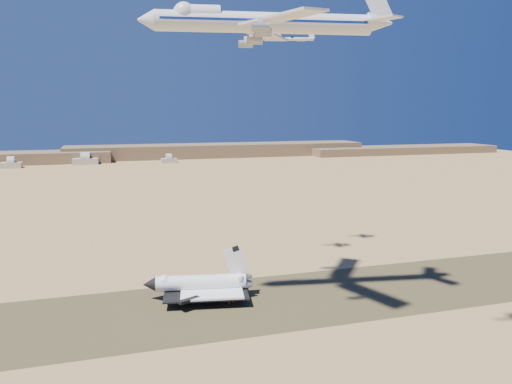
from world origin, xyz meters
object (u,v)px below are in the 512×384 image
object	(u,v)px
shuttle	(200,284)
crew_a	(229,303)
carrier_747	(257,22)
chase_jet_d	(298,39)
crew_b	(228,300)
chase_jet_c	(263,37)
crew_c	(233,302)

from	to	relation	value
shuttle	crew_a	size ratio (longest dim) A/B	22.57
carrier_747	crew_a	world-z (taller)	carrier_747
carrier_747	crew_a	distance (m)	90.96
shuttle	chase_jet_d	bearing A→B (deg)	48.73
crew_a	chase_jet_d	size ratio (longest dim) A/B	0.11
crew_b	chase_jet_c	distance (m)	103.32
crew_c	chase_jet_c	size ratio (longest dim) A/B	0.11
chase_jet_d	crew_a	bearing A→B (deg)	-114.03
crew_b	chase_jet_d	distance (m)	115.43
shuttle	chase_jet_c	size ratio (longest dim) A/B	2.53
crew_c	chase_jet_d	distance (m)	115.95
shuttle	crew_c	distance (m)	14.04
carrier_747	crew_b	size ratio (longest dim) A/B	44.30
crew_b	chase_jet_d	xyz separation A→B (m)	(43.94, 49.13, 94.76)
shuttle	carrier_747	distance (m)	89.34
carrier_747	crew_b	world-z (taller)	carrier_747
crew_b	chase_jet_c	bearing A→B (deg)	-48.48
crew_b	crew_a	bearing A→B (deg)	155.75
shuttle	crew_c	bearing A→B (deg)	-34.38
crew_c	chase_jet_c	world-z (taller)	chase_jet_c
chase_jet_c	crew_a	bearing A→B (deg)	-108.26
shuttle	chase_jet_c	bearing A→B (deg)	52.52
chase_jet_c	chase_jet_d	size ratio (longest dim) A/B	1.00
shuttle	crew_c	xyz separation A→B (m)	(9.57, -9.39, -4.17)
crew_a	chase_jet_d	distance (m)	116.68
crew_c	shuttle	bearing A→B (deg)	9.48
carrier_747	chase_jet_c	size ratio (longest dim) A/B	5.14
chase_jet_c	crew_b	bearing A→B (deg)	-109.52
carrier_747	crew_a	bearing A→B (deg)	141.55
crew_b	crew_c	distance (m)	2.41
crew_a	chase_jet_c	bearing A→B (deg)	-35.87
chase_jet_d	shuttle	bearing A→B (deg)	-124.73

